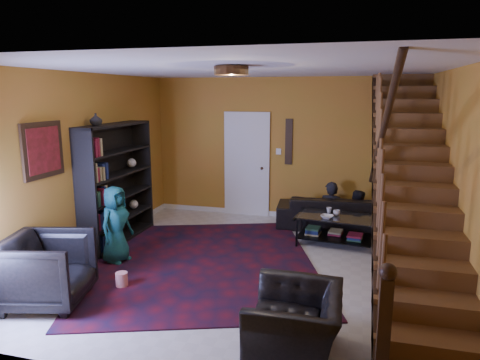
% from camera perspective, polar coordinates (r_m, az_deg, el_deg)
% --- Properties ---
extents(floor, '(5.50, 5.50, 0.00)m').
position_cam_1_polar(floor, '(6.32, 1.02, -11.68)').
color(floor, beige).
rests_on(floor, ground).
extents(room, '(5.50, 5.50, 5.50)m').
position_cam_1_polar(room, '(7.87, -6.10, -6.61)').
color(room, '#BC6E29').
rests_on(room, ground).
extents(staircase, '(0.95, 5.02, 3.18)m').
position_cam_1_polar(staircase, '(5.78, 21.92, -0.18)').
color(staircase, brown).
rests_on(staircase, floor).
extents(bookshelf, '(0.35, 1.80, 2.00)m').
position_cam_1_polar(bookshelf, '(7.46, -16.00, -0.73)').
color(bookshelf, black).
rests_on(bookshelf, floor).
extents(door, '(0.82, 0.05, 2.05)m').
position_cam_1_polar(door, '(8.74, 0.92, 1.86)').
color(door, silver).
rests_on(door, floor).
extents(framed_picture, '(0.04, 0.74, 0.74)m').
position_cam_1_polar(framed_picture, '(6.22, -24.81, 3.65)').
color(framed_picture, maroon).
rests_on(framed_picture, room).
extents(wall_hanging, '(0.14, 0.03, 0.90)m').
position_cam_1_polar(wall_hanging, '(8.51, 6.52, 5.10)').
color(wall_hanging, black).
rests_on(wall_hanging, room).
extents(ceiling_fixture, '(0.40, 0.40, 0.10)m').
position_cam_1_polar(ceiling_fixture, '(5.04, -1.15, 14.39)').
color(ceiling_fixture, '#3F2814').
rests_on(ceiling_fixture, room).
extents(rug, '(4.27, 4.55, 0.02)m').
position_cam_1_polar(rug, '(6.52, -5.02, -10.86)').
color(rug, '#440C15').
rests_on(rug, floor).
extents(sofa, '(2.14, 0.97, 0.61)m').
position_cam_1_polar(sofa, '(8.24, 12.37, -4.15)').
color(sofa, black).
rests_on(sofa, floor).
extents(armchair_left, '(1.13, 1.11, 0.85)m').
position_cam_1_polar(armchair_left, '(5.67, -24.36, -10.88)').
color(armchair_left, black).
rests_on(armchair_left, floor).
extents(armchair_right, '(0.88, 1.01, 0.64)m').
position_cam_1_polar(armchair_right, '(4.35, 7.35, -18.44)').
color(armchair_right, black).
rests_on(armchair_right, floor).
extents(person_adult_a, '(0.50, 0.34, 1.32)m').
position_cam_1_polar(person_adult_a, '(8.31, 11.94, -4.66)').
color(person_adult_a, black).
rests_on(person_adult_a, sofa).
extents(person_adult_b, '(0.63, 0.51, 1.18)m').
position_cam_1_polar(person_adult_b, '(8.32, 15.17, -5.29)').
color(person_adult_b, black).
rests_on(person_adult_b, sofa).
extents(person_child, '(0.48, 0.63, 1.16)m').
position_cam_1_polar(person_child, '(6.62, -16.23, -5.71)').
color(person_child, '#195F5A').
rests_on(person_child, armchair_left).
extents(coffee_table, '(1.35, 0.89, 0.48)m').
position_cam_1_polar(coffee_table, '(7.37, 12.63, -6.21)').
color(coffee_table, black).
rests_on(coffee_table, floor).
extents(cup_a, '(0.15, 0.15, 0.09)m').
position_cam_1_polar(cup_a, '(7.35, 12.77, -4.26)').
color(cup_a, '#999999').
rests_on(cup_a, coffee_table).
extents(cup_b, '(0.09, 0.09, 0.09)m').
position_cam_1_polar(cup_b, '(7.49, 11.79, -3.93)').
color(cup_b, '#999999').
rests_on(cup_b, coffee_table).
extents(bowl, '(0.24, 0.24, 0.05)m').
position_cam_1_polar(bowl, '(7.14, 11.53, -4.83)').
color(bowl, '#999999').
rests_on(bowl, coffee_table).
extents(vase, '(0.18, 0.18, 0.19)m').
position_cam_1_polar(vase, '(6.90, -18.67, 7.65)').
color(vase, '#999999').
rests_on(vase, bookshelf).
extents(popcorn_bucket, '(0.19, 0.19, 0.18)m').
position_cam_1_polar(popcorn_bucket, '(5.92, -15.50, -12.62)').
color(popcorn_bucket, red).
rests_on(popcorn_bucket, rug).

